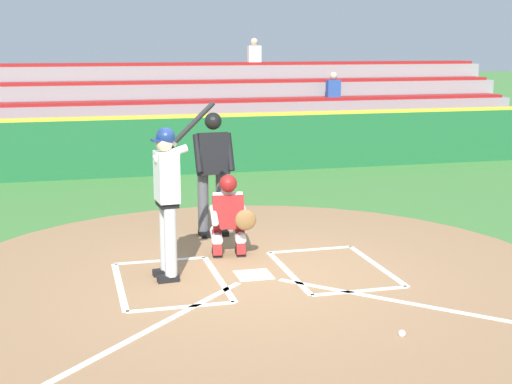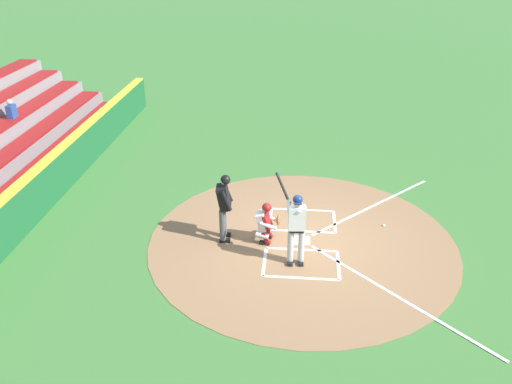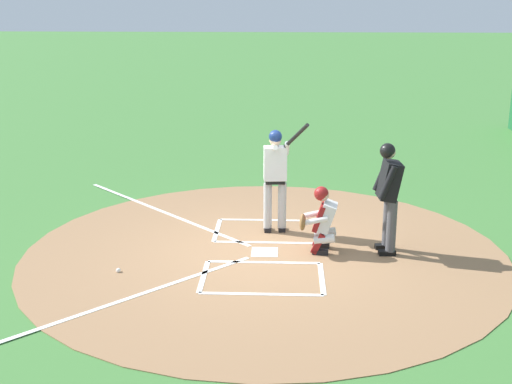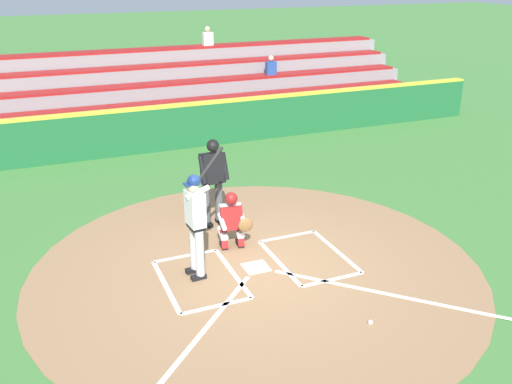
{
  "view_description": "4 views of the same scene",
  "coord_description": "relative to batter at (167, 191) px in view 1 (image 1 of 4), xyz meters",
  "views": [
    {
      "loc": [
        2.17,
        8.43,
        2.84
      ],
      "look_at": [
        -0.22,
        -0.74,
        0.91
      ],
      "focal_mm": 51.23,
      "sensor_mm": 36.0,
      "label": 1
    },
    {
      "loc": [
        11.48,
        -0.17,
        7.26
      ],
      "look_at": [
        -0.23,
        -1.23,
        1.26
      ],
      "focal_mm": 36.04,
      "sensor_mm": 36.0,
      "label": 2
    },
    {
      "loc": [
        -10.73,
        -0.33,
        4.24
      ],
      "look_at": [
        -0.44,
        0.13,
        1.19
      ],
      "focal_mm": 48.42,
      "sensor_mm": 36.0,
      "label": 3
    },
    {
      "loc": [
        3.42,
        8.16,
        5.03
      ],
      "look_at": [
        -0.23,
        -0.55,
        1.23
      ],
      "focal_mm": 39.57,
      "sensor_mm": 36.0,
      "label": 4
    }
  ],
  "objects": [
    {
      "name": "batter",
      "position": [
        0.0,
        0.0,
        0.0
      ],
      "size": [
        0.9,
        0.78,
        2.13
      ],
      "color": "#BCBCBC",
      "rests_on": "ground"
    },
    {
      "name": "plate_umpire",
      "position": [
        -0.92,
        -1.85,
        -0.02
      ],
      "size": [
        0.6,
        0.44,
        1.86
      ],
      "color": "#4C4C51",
      "rests_on": "ground"
    },
    {
      "name": "backstop_wall",
      "position": [
        -1.03,
        -7.34,
        -0.45
      ],
      "size": [
        22.0,
        0.36,
        1.31
      ],
      "color": "#1E6033",
      "rests_on": "ground"
    },
    {
      "name": "baseball",
      "position": [
        -1.96,
        2.4,
        -1.06
      ],
      "size": [
        0.07,
        0.07,
        0.07
      ],
      "primitive_type": "sphere",
      "color": "white",
      "rests_on": "ground"
    },
    {
      "name": "catcher",
      "position": [
        -0.93,
        -0.78,
        -0.51
      ],
      "size": [
        0.59,
        0.66,
        1.13
      ],
      "color": "black",
      "rests_on": "ground"
    },
    {
      "name": "dirt_circle",
      "position": [
        -1.03,
        0.16,
        -1.09
      ],
      "size": [
        8.0,
        8.0,
        0.01
      ],
      "primitive_type": "cylinder",
      "color": "#99704C",
      "rests_on": "ground"
    },
    {
      "name": "ground_plane",
      "position": [
        -1.03,
        0.16,
        -1.1
      ],
      "size": [
        120.0,
        120.0,
        0.0
      ],
      "primitive_type": "plane",
      "color": "#427A38"
    },
    {
      "name": "home_plate_and_chalk",
      "position": [
        -1.03,
        1.04,
        -1.08
      ],
      "size": [
        7.93,
        4.91,
        0.01
      ],
      "color": "white",
      "rests_on": "dirt_circle"
    },
    {
      "name": "bleacher_stand",
      "position": [
        -1.03,
        -10.61,
        -0.25
      ],
      "size": [
        20.0,
        4.25,
        3.0
      ],
      "color": "gray",
      "rests_on": "ground"
    }
  ]
}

